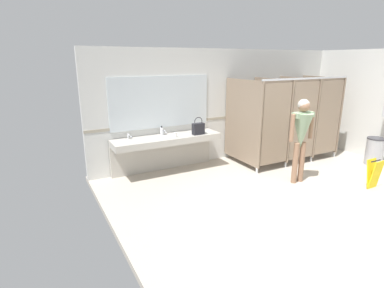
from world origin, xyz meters
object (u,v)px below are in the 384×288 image
(person_standing, at_px, (302,130))
(paper_cup, at_px, (175,135))
(wet_floor_sign, at_px, (374,174))
(handbag, at_px, (198,128))
(trash_bin, at_px, (374,151))
(soap_dispenser, at_px, (162,131))

(person_standing, xyz_separation_m, paper_cup, (-2.01, 1.63, -0.21))
(person_standing, xyz_separation_m, wet_floor_sign, (1.07, -0.93, -0.79))
(handbag, xyz_separation_m, wet_floor_sign, (2.52, -2.54, -0.67))
(trash_bin, relative_size, soap_dispenser, 3.23)
(person_standing, bearing_deg, soap_dispenser, 138.60)
(person_standing, relative_size, paper_cup, 16.66)
(soap_dispenser, distance_m, paper_cup, 0.36)
(handbag, bearing_deg, wet_floor_sign, -45.14)
(person_standing, height_order, handbag, person_standing)
(soap_dispenser, bearing_deg, handbag, -23.66)
(person_standing, xyz_separation_m, handbag, (-1.45, 1.61, -0.12))
(handbag, relative_size, wet_floor_sign, 0.68)
(trash_bin, bearing_deg, handbag, 156.69)
(handbag, height_order, soap_dispenser, handbag)
(handbag, height_order, wet_floor_sign, handbag)
(person_standing, bearing_deg, paper_cup, 140.94)
(person_standing, relative_size, handbag, 4.34)
(trash_bin, height_order, person_standing, person_standing)
(paper_cup, bearing_deg, trash_bin, -20.90)
(trash_bin, distance_m, handbag, 4.30)
(soap_dispenser, bearing_deg, paper_cup, -58.65)
(person_standing, height_order, paper_cup, person_standing)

